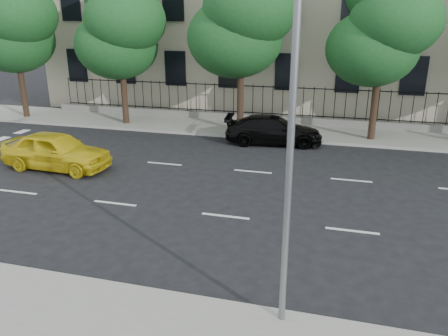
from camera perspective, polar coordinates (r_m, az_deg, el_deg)
name	(u,v)px	position (r m, az deg, el deg)	size (l,w,h in m)	color
ground	(202,254)	(12.23, -2.87, -11.18)	(120.00, 120.00, 0.00)	black
far_sidewalk	(277,130)	(25.01, 7.00, 4.91)	(60.00, 4.00, 0.15)	gray
lane_markings	(241,191)	(16.35, 2.22, -3.02)	(49.60, 4.62, 0.01)	silver
iron_fence	(282,114)	(26.52, 7.59, 6.97)	(30.00, 0.50, 2.20)	slate
street_light	(297,75)	(8.36, 9.53, 11.84)	(0.25, 3.32, 8.05)	slate
tree_a	(14,17)	(30.31, -25.69, 17.30)	(5.71, 5.31, 9.39)	#382619
tree_b	(121,23)	(26.42, -13.31, 17.97)	(5.53, 5.12, 8.97)	#382619
tree_c	(243,12)	(23.97, 2.48, 19.72)	(5.89, 5.50, 9.80)	#382619
tree_d	(384,24)	(23.45, 20.21, 17.24)	(5.34, 4.94, 8.84)	#382619
yellow_taxi	(56,151)	(19.83, -21.07, 2.12)	(1.88, 4.68, 1.60)	yellow
black_sedan	(273,130)	(22.43, 6.48, 4.95)	(1.99, 4.90, 1.42)	black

